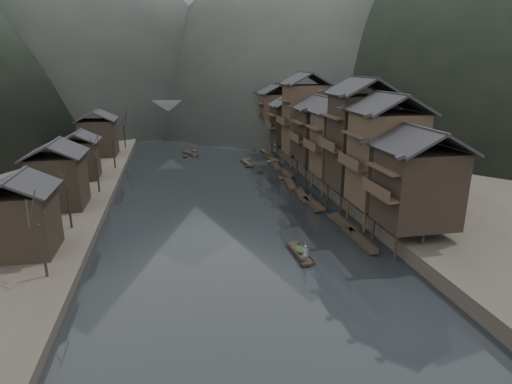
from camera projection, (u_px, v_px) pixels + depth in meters
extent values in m
plane|color=black|center=(234.00, 231.00, 48.56)|extent=(300.00, 300.00, 0.00)
cube|color=#2D2823|center=(368.00, 147.00, 92.26)|extent=(40.00, 200.00, 1.80)
cube|color=#2D2823|center=(18.00, 162.00, 79.59)|extent=(40.00, 200.00, 1.20)
cylinder|color=black|center=(396.00, 248.00, 41.00)|extent=(0.30, 0.30, 2.90)
cylinder|color=black|center=(373.00, 229.00, 45.51)|extent=(0.30, 0.30, 2.90)
cylinder|color=black|center=(422.00, 245.00, 41.50)|extent=(0.30, 0.30, 2.90)
cylinder|color=black|center=(397.00, 227.00, 46.01)|extent=(0.30, 0.30, 2.90)
cube|color=black|center=(417.00, 188.00, 42.34)|extent=(7.00, 6.00, 7.58)
cube|color=#33261C|center=(380.00, 194.00, 41.72)|extent=(1.20, 5.70, 0.25)
cylinder|color=#33261C|center=(365.00, 222.00, 47.58)|extent=(0.30, 0.30, 2.90)
cylinder|color=#33261C|center=(348.00, 208.00, 52.09)|extent=(0.30, 0.30, 2.90)
cylinder|color=#33261C|center=(387.00, 220.00, 48.08)|extent=(0.30, 0.30, 2.90)
cylinder|color=#33261C|center=(369.00, 207.00, 52.59)|extent=(0.30, 0.30, 2.90)
cube|color=#33261C|center=(385.00, 159.00, 48.51)|extent=(7.00, 6.00, 10.41)
cube|color=#33261C|center=(352.00, 165.00, 47.93)|extent=(1.20, 5.70, 0.25)
cylinder|color=black|center=(341.00, 203.00, 54.15)|extent=(0.30, 0.30, 2.90)
cylinder|color=black|center=(328.00, 192.00, 58.66)|extent=(0.30, 0.30, 2.90)
cylinder|color=black|center=(361.00, 201.00, 54.65)|extent=(0.30, 0.30, 2.90)
cylinder|color=black|center=(347.00, 191.00, 59.16)|extent=(0.30, 0.30, 2.90)
cube|color=black|center=(360.00, 142.00, 54.88)|extent=(7.00, 6.00, 11.84)
cube|color=#33261C|center=(330.00, 148.00, 54.32)|extent=(1.20, 5.70, 0.25)
cylinder|color=#33261C|center=(322.00, 188.00, 60.73)|extent=(0.30, 0.30, 2.90)
cylinder|color=#33261C|center=(312.00, 179.00, 65.24)|extent=(0.30, 0.30, 2.90)
cylinder|color=#33261C|center=(341.00, 187.00, 61.23)|extent=(0.30, 0.30, 2.90)
cylinder|color=#33261C|center=(329.00, 178.00, 65.74)|extent=(0.30, 0.30, 2.90)
cube|color=#33261C|center=(339.00, 144.00, 61.90)|extent=(7.00, 6.00, 8.83)
cube|color=#33261C|center=(312.00, 148.00, 61.29)|extent=(1.20, 5.70, 0.25)
cylinder|color=black|center=(306.00, 174.00, 68.25)|extent=(0.30, 0.30, 2.90)
cylinder|color=black|center=(297.00, 167.00, 72.76)|extent=(0.30, 0.30, 2.90)
cylinder|color=black|center=(322.00, 173.00, 68.75)|extent=(0.30, 0.30, 2.90)
cylinder|color=black|center=(313.00, 166.00, 73.26)|extent=(0.30, 0.30, 2.90)
cube|color=black|center=(321.00, 136.00, 69.46)|extent=(7.00, 6.00, 8.48)
cube|color=#33261C|center=(297.00, 140.00, 68.86)|extent=(1.20, 5.70, 0.25)
cylinder|color=#33261C|center=(291.00, 162.00, 76.70)|extent=(0.30, 0.30, 2.90)
cylinder|color=#33261C|center=(284.00, 156.00, 81.21)|extent=(0.30, 0.30, 2.90)
cylinder|color=#33261C|center=(305.00, 161.00, 77.21)|extent=(0.30, 0.30, 2.90)
cylinder|color=#33261C|center=(298.00, 156.00, 81.72)|extent=(0.30, 0.30, 2.90)
cube|color=#33261C|center=(304.00, 119.00, 77.42)|extent=(7.00, 6.00, 11.96)
cube|color=#33261C|center=(283.00, 123.00, 76.86)|extent=(1.20, 5.70, 0.25)
cylinder|color=black|center=(277.00, 151.00, 86.10)|extent=(0.30, 0.30, 2.90)
cylinder|color=black|center=(272.00, 146.00, 90.61)|extent=(0.30, 0.30, 2.90)
cylinder|color=black|center=(291.00, 150.00, 86.60)|extent=(0.30, 0.30, 2.90)
cylinder|color=black|center=(285.00, 146.00, 91.11)|extent=(0.30, 0.30, 2.90)
cube|color=black|center=(290.00, 124.00, 87.49)|extent=(7.00, 6.00, 7.26)
cube|color=#33261C|center=(271.00, 127.00, 86.87)|extent=(1.20, 5.70, 0.25)
cylinder|color=#33261C|center=(265.00, 141.00, 97.38)|extent=(0.30, 0.30, 2.90)
cylinder|color=#33261C|center=(261.00, 137.00, 101.89)|extent=(0.30, 0.30, 2.90)
cylinder|color=#33261C|center=(277.00, 140.00, 97.88)|extent=(0.30, 0.30, 2.90)
cylinder|color=#33261C|center=(272.00, 137.00, 102.39)|extent=(0.30, 0.30, 2.90)
cube|color=#33261C|center=(276.00, 114.00, 98.53)|extent=(7.00, 6.00, 8.88)
cube|color=#33261C|center=(259.00, 116.00, 97.93)|extent=(1.20, 5.70, 0.25)
cube|color=black|center=(22.00, 220.00, 39.85)|extent=(5.50, 5.50, 6.00)
cube|color=black|center=(58.00, 179.00, 52.93)|extent=(6.00, 6.00, 6.50)
cube|color=black|center=(81.00, 158.00, 66.19)|extent=(5.00, 5.00, 5.80)
cube|color=black|center=(99.00, 136.00, 82.96)|extent=(6.50, 6.50, 6.80)
cylinder|color=black|center=(48.00, 248.00, 35.55)|extent=(0.24, 0.24, 4.70)
cylinder|color=black|center=(76.00, 206.00, 46.38)|extent=(0.24, 0.24, 4.34)
cylinder|color=black|center=(96.00, 173.00, 59.19)|extent=(0.24, 0.24, 4.93)
cylinder|color=black|center=(110.00, 153.00, 72.65)|extent=(0.24, 0.24, 4.92)
cylinder|color=black|center=(122.00, 135.00, 90.76)|extent=(0.24, 0.24, 4.62)
cube|color=black|center=(359.00, 240.00, 45.64)|extent=(1.21, 6.94, 0.30)
cube|color=black|center=(359.00, 238.00, 45.58)|extent=(1.26, 6.80, 0.10)
cube|color=black|center=(347.00, 228.00, 48.73)|extent=(0.95, 0.86, 0.35)
cube|color=black|center=(373.00, 252.00, 42.46)|extent=(0.95, 0.86, 0.35)
cube|color=black|center=(342.00, 223.00, 50.36)|extent=(1.71, 6.08, 0.30)
cube|color=black|center=(342.00, 222.00, 50.30)|extent=(1.75, 5.96, 0.10)
cube|color=black|center=(336.00, 214.00, 53.06)|extent=(1.01, 0.83, 0.33)
cube|color=black|center=(350.00, 232.00, 47.57)|extent=(1.01, 0.83, 0.33)
cube|color=black|center=(313.00, 204.00, 57.28)|extent=(1.64, 6.21, 0.30)
cube|color=black|center=(313.00, 203.00, 57.23)|extent=(1.68, 6.10, 0.10)
cube|color=black|center=(308.00, 196.00, 60.05)|extent=(1.00, 0.84, 0.33)
cube|color=black|center=(318.00, 210.00, 54.44)|extent=(1.00, 0.84, 0.33)
cube|color=black|center=(301.00, 195.00, 61.10)|extent=(1.84, 6.99, 0.30)
cube|color=black|center=(301.00, 194.00, 61.04)|extent=(1.88, 6.86, 0.10)
cube|color=black|center=(293.00, 188.00, 64.09)|extent=(1.02, 0.95, 0.35)
cube|color=black|center=(311.00, 201.00, 58.02)|extent=(1.02, 0.95, 0.35)
cube|color=black|center=(290.00, 184.00, 66.85)|extent=(1.99, 7.08, 0.30)
cube|color=black|center=(290.00, 183.00, 66.79)|extent=(2.03, 6.95, 0.10)
cube|color=black|center=(282.00, 178.00, 69.86)|extent=(1.04, 0.97, 0.35)
cube|color=black|center=(298.00, 189.00, 63.75)|extent=(1.04, 0.97, 0.35)
cube|color=black|center=(286.00, 173.00, 73.32)|extent=(1.15, 5.91, 0.30)
cube|color=black|center=(286.00, 172.00, 73.27)|extent=(1.20, 5.79, 0.10)
cube|color=black|center=(282.00, 168.00, 75.95)|extent=(0.94, 0.74, 0.32)
cube|color=black|center=(290.00, 176.00, 70.61)|extent=(0.94, 0.74, 0.32)
cube|color=black|center=(276.00, 166.00, 78.45)|extent=(1.99, 7.34, 0.30)
cube|color=black|center=(276.00, 165.00, 78.40)|extent=(2.02, 7.20, 0.10)
cube|color=black|center=(270.00, 161.00, 81.58)|extent=(1.04, 1.00, 0.36)
cube|color=black|center=(283.00, 169.00, 75.24)|extent=(1.04, 1.00, 0.36)
cube|color=black|center=(271.00, 159.00, 84.25)|extent=(1.69, 6.92, 0.30)
cube|color=black|center=(271.00, 158.00, 84.20)|extent=(1.74, 6.79, 0.10)
cube|color=black|center=(269.00, 155.00, 87.34)|extent=(1.00, 0.92, 0.35)
cube|color=black|center=(274.00, 162.00, 81.08)|extent=(1.00, 0.92, 0.35)
cube|color=black|center=(266.00, 153.00, 89.91)|extent=(1.65, 7.27, 0.30)
cube|color=black|center=(266.00, 152.00, 89.86)|extent=(1.70, 7.13, 0.10)
cube|color=black|center=(264.00, 149.00, 93.16)|extent=(1.00, 0.95, 0.36)
cube|color=black|center=(268.00, 156.00, 86.58)|extent=(1.00, 0.95, 0.36)
cube|color=black|center=(255.00, 147.00, 95.77)|extent=(1.87, 6.35, 0.30)
cube|color=black|center=(255.00, 146.00, 95.72)|extent=(1.91, 6.23, 0.10)
cube|color=black|center=(251.00, 144.00, 98.46)|extent=(1.02, 0.88, 0.33)
cube|color=black|center=(259.00, 149.00, 93.00)|extent=(1.02, 0.88, 0.33)
cube|color=black|center=(252.00, 143.00, 101.35)|extent=(1.93, 6.93, 0.30)
cube|color=black|center=(252.00, 142.00, 101.29)|extent=(1.97, 6.80, 0.10)
cube|color=black|center=(248.00, 140.00, 104.30)|extent=(1.03, 0.95, 0.35)
cube|color=black|center=(256.00, 144.00, 98.31)|extent=(1.03, 0.95, 0.35)
cube|color=black|center=(249.00, 138.00, 106.96)|extent=(1.64, 7.03, 0.30)
cube|color=black|center=(249.00, 138.00, 106.90)|extent=(1.69, 6.90, 0.10)
cube|color=black|center=(247.00, 136.00, 110.10)|extent=(1.00, 0.93, 0.35)
cube|color=black|center=(250.00, 140.00, 103.73)|extent=(1.00, 0.93, 0.35)
cube|color=black|center=(247.00, 163.00, 80.59)|extent=(1.78, 5.58, 0.30)
cube|color=black|center=(247.00, 162.00, 80.54)|extent=(1.81, 5.48, 0.10)
cube|color=black|center=(247.00, 159.00, 83.07)|extent=(0.94, 0.80, 0.31)
cube|color=black|center=(248.00, 166.00, 78.03)|extent=(0.94, 0.80, 0.31)
cube|color=black|center=(190.00, 154.00, 89.01)|extent=(3.18, 5.88, 0.30)
cube|color=black|center=(190.00, 153.00, 88.95)|extent=(3.18, 5.79, 0.10)
cube|color=black|center=(195.00, 150.00, 91.64)|extent=(1.07, 1.00, 0.32)
cube|color=black|center=(185.00, 156.00, 86.29)|extent=(1.07, 1.00, 0.32)
cube|color=black|center=(206.00, 137.00, 108.49)|extent=(4.19, 4.88, 0.30)
cube|color=black|center=(206.00, 137.00, 108.44)|extent=(4.16, 4.82, 0.10)
cube|color=black|center=(199.00, 136.00, 110.07)|extent=(1.09, 1.06, 0.31)
cube|color=black|center=(213.00, 138.00, 106.83)|extent=(1.09, 1.06, 0.31)
cube|color=#4C4C4F|center=(195.00, 106.00, 114.13)|extent=(40.00, 6.00, 1.60)
cube|color=#4C4C4F|center=(196.00, 102.00, 111.21)|extent=(40.00, 0.50, 1.00)
cube|color=#4C4C4F|center=(195.00, 100.00, 116.29)|extent=(40.00, 0.50, 1.00)
cube|color=#4C4C4F|center=(143.00, 123.00, 112.74)|extent=(3.20, 6.00, 6.40)
cube|color=#4C4C4F|center=(179.00, 122.00, 114.47)|extent=(3.20, 6.00, 6.40)
cube|color=#4C4C4F|center=(213.00, 121.00, 116.11)|extent=(3.20, 6.00, 6.40)
cube|color=#4C4C4F|center=(247.00, 120.00, 117.84)|extent=(3.20, 6.00, 6.40)
cube|color=black|center=(300.00, 254.00, 42.34)|extent=(1.40, 5.09, 0.30)
cube|color=black|center=(300.00, 252.00, 42.29)|extent=(1.44, 4.99, 0.10)
cube|color=black|center=(295.00, 243.00, 44.60)|extent=(0.97, 0.68, 0.30)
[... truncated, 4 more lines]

